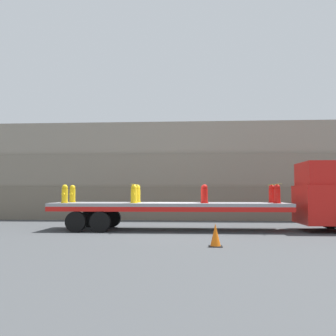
{
  "coord_description": "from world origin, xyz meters",
  "views": [
    {
      "loc": [
        1.0,
        -16.77,
        1.7
      ],
      "look_at": [
        -0.08,
        0.0,
        2.77
      ],
      "focal_mm": 40.0,
      "sensor_mm": 36.0,
      "label": 1
    }
  ],
  "objects_px": {
    "fire_hydrant_red_near_2": "(205,194)",
    "fire_hydrant_red_far_3": "(272,194)",
    "fire_hydrant_yellow_far_0": "(72,194)",
    "flatbed_trailer": "(156,208)",
    "truck_cab": "(329,197)",
    "fire_hydrant_yellow_near_0": "(65,194)",
    "fire_hydrant_red_far_2": "(204,194)",
    "traffic_cone": "(215,235)",
    "fire_hydrant_yellow_far_1": "(137,194)",
    "fire_hydrant_yellow_near_1": "(134,194)",
    "fire_hydrant_red_near_3": "(277,194)"
  },
  "relations": [
    {
      "from": "fire_hydrant_yellow_far_1",
      "to": "fire_hydrant_red_far_3",
      "type": "distance_m",
      "value": 6.16
    },
    {
      "from": "fire_hydrant_yellow_near_1",
      "to": "fire_hydrant_red_near_3",
      "type": "bearing_deg",
      "value": 0.0
    },
    {
      "from": "fire_hydrant_yellow_near_0",
      "to": "fire_hydrant_yellow_far_0",
      "type": "relative_size",
      "value": 1.0
    },
    {
      "from": "truck_cab",
      "to": "fire_hydrant_red_far_3",
      "type": "distance_m",
      "value": 2.43
    },
    {
      "from": "flatbed_trailer",
      "to": "traffic_cone",
      "type": "height_order",
      "value": "flatbed_trailer"
    },
    {
      "from": "fire_hydrant_yellow_near_0",
      "to": "fire_hydrant_yellow_far_1",
      "type": "height_order",
      "value": "same"
    },
    {
      "from": "truck_cab",
      "to": "traffic_cone",
      "type": "xyz_separation_m",
      "value": [
        -5.27,
        -4.98,
        -1.13
      ]
    },
    {
      "from": "fire_hydrant_red_near_3",
      "to": "traffic_cone",
      "type": "height_order",
      "value": "fire_hydrant_red_near_3"
    },
    {
      "from": "fire_hydrant_yellow_far_0",
      "to": "fire_hydrant_red_near_2",
      "type": "xyz_separation_m",
      "value": [
        6.16,
        -1.07,
        0.0
      ]
    },
    {
      "from": "truck_cab",
      "to": "fire_hydrant_red_far_3",
      "type": "relative_size",
      "value": 3.7
    },
    {
      "from": "flatbed_trailer",
      "to": "fire_hydrant_red_near_2",
      "type": "xyz_separation_m",
      "value": [
        2.17,
        -0.54,
        0.61
      ]
    },
    {
      "from": "truck_cab",
      "to": "traffic_cone",
      "type": "distance_m",
      "value": 7.34
    },
    {
      "from": "truck_cab",
      "to": "flatbed_trailer",
      "type": "bearing_deg",
      "value": 180.0
    },
    {
      "from": "fire_hydrant_yellow_near_1",
      "to": "fire_hydrant_red_far_3",
      "type": "height_order",
      "value": "same"
    },
    {
      "from": "truck_cab",
      "to": "fire_hydrant_yellow_far_1",
      "type": "xyz_separation_m",
      "value": [
        -8.53,
        0.54,
        0.12
      ]
    },
    {
      "from": "fire_hydrant_yellow_near_0",
      "to": "fire_hydrant_red_near_2",
      "type": "xyz_separation_m",
      "value": [
        6.16,
        0.0,
        0.0
      ]
    },
    {
      "from": "fire_hydrant_yellow_near_0",
      "to": "fire_hydrant_red_far_2",
      "type": "distance_m",
      "value": 6.25
    },
    {
      "from": "fire_hydrant_red_near_2",
      "to": "traffic_cone",
      "type": "xyz_separation_m",
      "value": [
        0.18,
        -4.45,
        -1.25
      ]
    },
    {
      "from": "flatbed_trailer",
      "to": "truck_cab",
      "type": "bearing_deg",
      "value": 0.0
    },
    {
      "from": "fire_hydrant_red_near_2",
      "to": "fire_hydrant_yellow_near_1",
      "type": "bearing_deg",
      "value": 180.0
    },
    {
      "from": "fire_hydrant_yellow_far_1",
      "to": "traffic_cone",
      "type": "relative_size",
      "value": 1.14
    },
    {
      "from": "truck_cab",
      "to": "fire_hydrant_red_near_2",
      "type": "distance_m",
      "value": 5.47
    },
    {
      "from": "truck_cab",
      "to": "fire_hydrant_red_far_2",
      "type": "xyz_separation_m",
      "value": [
        -5.45,
        0.54,
        0.12
      ]
    },
    {
      "from": "fire_hydrant_red_far_3",
      "to": "traffic_cone",
      "type": "distance_m",
      "value": 6.36
    },
    {
      "from": "truck_cab",
      "to": "fire_hydrant_red_near_3",
      "type": "height_order",
      "value": "truck_cab"
    },
    {
      "from": "fire_hydrant_red_near_2",
      "to": "fire_hydrant_red_near_3",
      "type": "height_order",
      "value": "same"
    },
    {
      "from": "truck_cab",
      "to": "traffic_cone",
      "type": "relative_size",
      "value": 4.2
    },
    {
      "from": "fire_hydrant_yellow_far_1",
      "to": "fire_hydrant_yellow_near_1",
      "type": "bearing_deg",
      "value": -90.0
    },
    {
      "from": "flatbed_trailer",
      "to": "fire_hydrant_red_far_2",
      "type": "distance_m",
      "value": 2.32
    },
    {
      "from": "flatbed_trailer",
      "to": "fire_hydrant_red_far_3",
      "type": "xyz_separation_m",
      "value": [
        5.25,
        0.54,
        0.61
      ]
    },
    {
      "from": "fire_hydrant_red_far_3",
      "to": "fire_hydrant_yellow_far_0",
      "type": "bearing_deg",
      "value": 180.0
    },
    {
      "from": "fire_hydrant_yellow_far_1",
      "to": "fire_hydrant_red_near_3",
      "type": "xyz_separation_m",
      "value": [
        6.16,
        -1.07,
        0.0
      ]
    },
    {
      "from": "fire_hydrant_red_near_2",
      "to": "traffic_cone",
      "type": "relative_size",
      "value": 1.14
    },
    {
      "from": "fire_hydrant_yellow_near_0",
      "to": "fire_hydrant_red_far_3",
      "type": "relative_size",
      "value": 1.0
    },
    {
      "from": "traffic_cone",
      "to": "fire_hydrant_yellow_near_1",
      "type": "bearing_deg",
      "value": 126.25
    },
    {
      "from": "fire_hydrant_red_far_2",
      "to": "fire_hydrant_red_far_3",
      "type": "relative_size",
      "value": 1.0
    },
    {
      "from": "truck_cab",
      "to": "flatbed_trailer",
      "type": "distance_m",
      "value": 7.63
    },
    {
      "from": "fire_hydrant_red_near_2",
      "to": "fire_hydrant_red_far_2",
      "type": "bearing_deg",
      "value": 90.0
    },
    {
      "from": "fire_hydrant_yellow_near_1",
      "to": "flatbed_trailer",
      "type": "bearing_deg",
      "value": 30.57
    },
    {
      "from": "fire_hydrant_red_far_3",
      "to": "truck_cab",
      "type": "bearing_deg",
      "value": -12.75
    },
    {
      "from": "fire_hydrant_red_far_2",
      "to": "fire_hydrant_red_near_3",
      "type": "relative_size",
      "value": 1.0
    },
    {
      "from": "fire_hydrant_red_near_2",
      "to": "traffic_cone",
      "type": "height_order",
      "value": "fire_hydrant_red_near_2"
    },
    {
      "from": "fire_hydrant_yellow_far_1",
      "to": "traffic_cone",
      "type": "height_order",
      "value": "fire_hydrant_yellow_far_1"
    },
    {
      "from": "fire_hydrant_yellow_near_1",
      "to": "fire_hydrant_red_far_2",
      "type": "relative_size",
      "value": 1.0
    },
    {
      "from": "fire_hydrant_yellow_far_0",
      "to": "fire_hydrant_red_far_2",
      "type": "distance_m",
      "value": 6.16
    },
    {
      "from": "truck_cab",
      "to": "fire_hydrant_red_far_2",
      "type": "height_order",
      "value": "truck_cab"
    },
    {
      "from": "fire_hydrant_yellow_far_0",
      "to": "fire_hydrant_red_far_3",
      "type": "relative_size",
      "value": 1.0
    },
    {
      "from": "fire_hydrant_red_near_2",
      "to": "fire_hydrant_red_far_3",
      "type": "distance_m",
      "value": 3.26
    },
    {
      "from": "fire_hydrant_red_near_2",
      "to": "fire_hydrant_red_far_3",
      "type": "relative_size",
      "value": 1.0
    },
    {
      "from": "fire_hydrant_red_near_2",
      "to": "fire_hydrant_red_far_2",
      "type": "height_order",
      "value": "same"
    }
  ]
}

